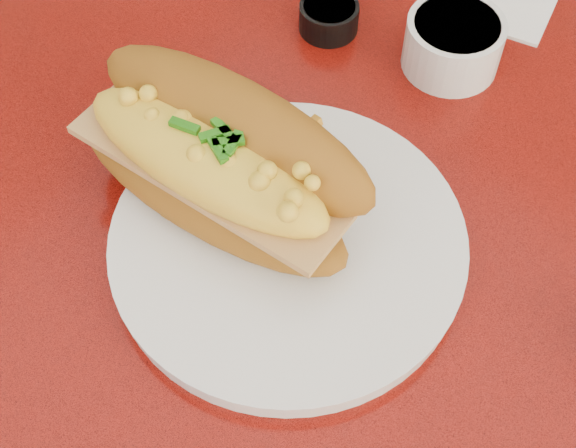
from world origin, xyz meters
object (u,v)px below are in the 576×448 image
Objects in this scene: fork at (246,289)px; gravy_ramekin at (453,43)px; dinner_plate at (288,244)px; sauce_cup_left at (329,16)px; diner_table at (333,323)px; mac_hoagie at (218,157)px.

gravy_ramekin is (-0.02, 0.31, 0.01)m from fork.
dinner_plate is 2.67× the size of fork.
gravy_ramekin reaches higher than dinner_plate.
fork is at bearing -85.49° from dinner_plate.
sauce_cup_left is (-0.13, 0.22, 0.00)m from dinner_plate.
diner_table is 0.21m from fork.
dinner_plate reaches higher than diner_table.
fork is (0.07, -0.05, -0.05)m from mac_hoagie.
gravy_ramekin is at bearing 16.73° from sauce_cup_left.
fork is 0.31m from gravy_ramekin.
sauce_cup_left is at bearing 121.09° from dinner_plate.
dinner_plate is 0.06m from fork.
diner_table is 20.96× the size of sauce_cup_left.
sauce_cup_left reaches higher than fork.
sauce_cup_left is (-0.14, 0.28, -0.00)m from fork.
dinner_plate is (-0.02, -0.04, 0.17)m from diner_table.
fork is (-0.02, -0.10, 0.18)m from diner_table.
gravy_ramekin is (-0.02, 0.26, 0.02)m from dinner_plate.
diner_table is 0.18m from dinner_plate.
sauce_cup_left reaches higher than diner_table.
mac_hoagie is (-0.07, -0.00, 0.06)m from dinner_plate.
fork is 1.20× the size of gravy_ramekin.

